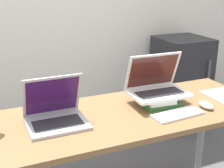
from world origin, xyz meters
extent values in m
cube|color=brown|center=(0.00, 0.31, 0.75)|extent=(1.77, 0.62, 0.03)
cylinder|color=gray|center=(0.82, 0.56, 0.37)|extent=(0.05, 0.05, 0.73)
cube|color=#B2B2B7|center=(-0.34, 0.31, 0.77)|extent=(0.30, 0.26, 0.02)
cube|color=#232328|center=(-0.34, 0.30, 0.78)|extent=(0.25, 0.13, 0.00)
cube|color=#B2B2B7|center=(-0.34, 0.39, 0.90)|extent=(0.30, 0.11, 0.24)
cube|color=#381451|center=(-0.34, 0.38, 0.90)|extent=(0.27, 0.09, 0.21)
cube|color=#33753D|center=(0.28, 0.35, 0.78)|extent=(0.22, 0.22, 0.03)
cube|color=white|center=(0.27, 0.34, 0.81)|extent=(0.18, 0.22, 0.03)
cube|color=silver|center=(0.28, 0.34, 0.83)|extent=(0.34, 0.24, 0.02)
cube|color=#232328|center=(0.28, 0.33, 0.84)|extent=(0.28, 0.13, 0.00)
cube|color=silver|center=(0.28, 0.42, 0.95)|extent=(0.34, 0.09, 0.22)
cube|color=#4C1E19|center=(0.28, 0.42, 0.95)|extent=(0.31, 0.08, 0.19)
cube|color=white|center=(0.30, 0.16, 0.77)|extent=(0.30, 0.14, 0.01)
cube|color=silver|center=(0.30, 0.16, 0.78)|extent=(0.28, 0.11, 0.00)
ellipsoid|color=white|center=(0.51, 0.18, 0.78)|extent=(0.06, 0.11, 0.04)
cube|color=#232328|center=(1.18, 1.36, 0.46)|extent=(0.47, 0.47, 0.91)
cube|color=#4C4C51|center=(1.32, 1.11, 0.50)|extent=(0.02, 0.02, 0.46)
camera|label=1|loc=(-0.65, -1.13, 1.49)|focal=50.00mm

